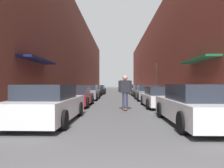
# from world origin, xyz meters

# --- Properties ---
(ground) EXTENTS (150.31, 150.31, 0.00)m
(ground) POSITION_xyz_m (0.00, 27.33, 0.00)
(ground) COLOR #515154
(curb_strip_left) EXTENTS (1.80, 68.32, 0.12)m
(curb_strip_left) POSITION_xyz_m (-4.57, 34.16, 0.06)
(curb_strip_left) COLOR gray
(curb_strip_left) RESTS_ON ground
(curb_strip_right) EXTENTS (1.80, 68.32, 0.12)m
(curb_strip_right) POSITION_xyz_m (4.57, 34.16, 0.06)
(curb_strip_right) COLOR gray
(curb_strip_right) RESTS_ON ground
(building_row_left) EXTENTS (4.90, 68.32, 12.29)m
(building_row_left) POSITION_xyz_m (-7.47, 34.16, 6.14)
(building_row_left) COLOR brown
(building_row_left) RESTS_ON ground
(building_row_right) EXTENTS (4.90, 68.32, 11.43)m
(building_row_right) POSITION_xyz_m (7.47, 34.16, 5.71)
(building_row_right) COLOR brown
(building_row_right) RESTS_ON ground
(parked_car_left_0) EXTENTS (1.95, 4.64, 1.36)m
(parked_car_left_0) POSITION_xyz_m (-2.54, 5.93, 0.65)
(parked_car_left_0) COLOR silver
(parked_car_left_0) RESTS_ON ground
(parked_car_left_1) EXTENTS (1.97, 4.10, 1.26)m
(parked_car_left_1) POSITION_xyz_m (-2.63, 11.63, 0.60)
(parked_car_left_1) COLOR maroon
(parked_car_left_1) RESTS_ON ground
(parked_car_left_2) EXTENTS (1.90, 4.24, 1.28)m
(parked_car_left_2) POSITION_xyz_m (-2.57, 17.18, 0.63)
(parked_car_left_2) COLOR gray
(parked_car_left_2) RESTS_ON ground
(parked_car_left_3) EXTENTS (1.96, 4.02, 1.22)m
(parked_car_left_3) POSITION_xyz_m (-2.71, 22.18, 0.60)
(parked_car_left_3) COLOR black
(parked_car_left_3) RESTS_ON ground
(parked_car_left_4) EXTENTS (2.03, 4.53, 1.24)m
(parked_car_left_4) POSITION_xyz_m (-2.56, 27.69, 0.60)
(parked_car_left_4) COLOR black
(parked_car_left_4) RESTS_ON ground
(parked_car_right_0) EXTENTS (2.02, 4.80, 1.37)m
(parked_car_right_0) POSITION_xyz_m (2.64, 5.52, 0.66)
(parked_car_right_0) COLOR silver
(parked_car_right_0) RESTS_ON ground
(parked_car_right_1) EXTENTS (2.06, 4.13, 1.23)m
(parked_car_right_1) POSITION_xyz_m (2.58, 11.09, 0.59)
(parked_car_right_1) COLOR silver
(parked_car_right_1) RESTS_ON ground
(parked_car_right_2) EXTENTS (1.98, 4.01, 1.27)m
(parked_car_right_2) POSITION_xyz_m (2.57, 16.56, 0.62)
(parked_car_right_2) COLOR gray
(parked_car_right_2) RESTS_ON ground
(parked_car_right_3) EXTENTS (2.01, 4.39, 1.25)m
(parked_car_right_3) POSITION_xyz_m (2.68, 21.78, 0.60)
(parked_car_right_3) COLOR #515459
(parked_car_right_3) RESTS_ON ground
(parked_car_right_4) EXTENTS (1.90, 4.66, 1.31)m
(parked_car_right_4) POSITION_xyz_m (2.61, 27.79, 0.64)
(parked_car_right_4) COLOR gray
(parked_car_right_4) RESTS_ON ground
(skateboarder) EXTENTS (0.71, 0.78, 1.85)m
(skateboarder) POSITION_xyz_m (0.39, 9.65, 1.14)
(skateboarder) COLOR brown
(skateboarder) RESTS_ON ground
(traffic_light) EXTENTS (0.16, 0.22, 3.87)m
(traffic_light) POSITION_xyz_m (4.88, 25.31, 2.48)
(traffic_light) COLOR #2D2D2D
(traffic_light) RESTS_ON curb_strip_right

